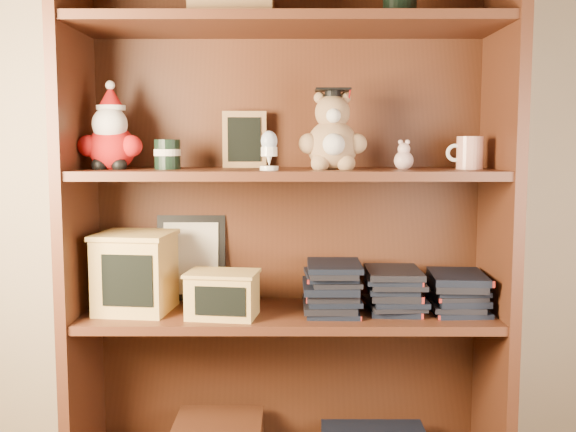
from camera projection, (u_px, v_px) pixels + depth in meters
name	position (u px, v px, depth m)	size (l,w,h in m)	color
bookcase	(287.00, 228.00, 1.92)	(1.20, 0.35, 1.60)	#512817
shelf_lower	(288.00, 315.00, 1.90)	(1.14, 0.33, 0.02)	#512817
shelf_upper	(288.00, 174.00, 1.86)	(1.14, 0.33, 0.02)	#512817
santa_plush	(111.00, 136.00, 1.84)	(0.18, 0.13, 0.25)	#A50F0F
teachers_tin	(167.00, 154.00, 1.85)	(0.07, 0.07, 0.08)	black
chalkboard_plaque	(244.00, 140.00, 1.96)	(0.13, 0.07, 0.16)	#9E7547
egg_cup	(269.00, 149.00, 1.77)	(0.05, 0.05, 0.10)	white
grad_teddy_bear	(333.00, 138.00, 1.84)	(0.19, 0.16, 0.23)	#A27C55
pink_figurine	(404.00, 158.00, 1.85)	(0.05, 0.05, 0.08)	#D2AAA2
teacher_mug	(469.00, 153.00, 1.85)	(0.10, 0.07, 0.09)	silver
certificate_frame	(191.00, 258.00, 2.02)	(0.20, 0.05, 0.26)	black
treats_box	(136.00, 272.00, 1.89)	(0.23, 0.23, 0.22)	#D7AC58
pencils_box	(223.00, 294.00, 1.83)	(0.21, 0.16, 0.13)	#D7AC58
book_stack_left	(332.00, 286.00, 1.89)	(0.14, 0.20, 0.14)	black
book_stack_mid	(395.00, 289.00, 1.89)	(0.14, 0.20, 0.13)	black
book_stack_right	(457.00, 292.00, 1.89)	(0.14, 0.20, 0.11)	black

